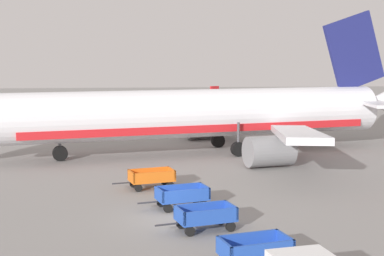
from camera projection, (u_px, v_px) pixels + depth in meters
The scene contains 6 objects.
ground_plane at pixel (175, 218), 26.22m from camera, with size 220.00×220.00×0.00m, color gray.
airplane at pixel (210, 114), 43.69m from camera, with size 37.41×30.25×11.34m.
baggage_cart_nearest at pixel (255, 250), 20.16m from camera, with size 3.62×1.96×1.07m.
baggage_cart_second_in_row at pixel (205, 217), 24.39m from camera, with size 3.62×1.98×1.07m.
baggage_cart_third_in_row at pixel (182, 196), 27.96m from camera, with size 3.62×1.99×1.07m.
baggage_cart_fourth_in_row at pixel (151, 178), 32.12m from camera, with size 3.62×1.98×1.07m.
Camera 1 is at (-1.65, -25.42, 7.55)m, focal length 52.45 mm.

